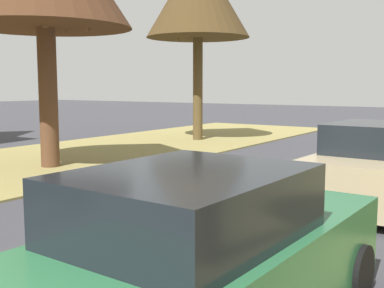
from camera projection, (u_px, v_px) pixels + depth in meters
parked_sedan_green at (199, 263)px, 4.20m from camera, size 2.08×4.46×1.57m
parked_sedan_tan at (379, 166)px, 9.28m from camera, size 2.08×4.46×1.57m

